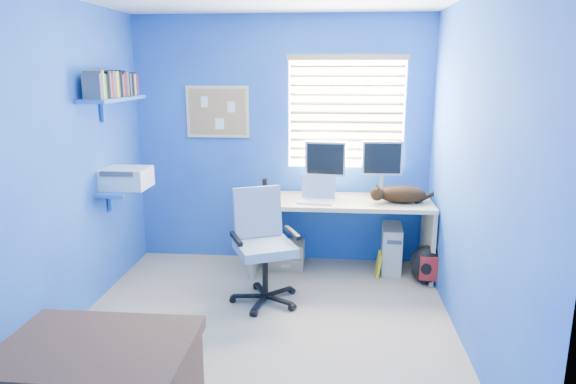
# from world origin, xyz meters

# --- Properties ---
(floor) EXTENTS (3.00, 3.20, 0.00)m
(floor) POSITION_xyz_m (0.00, 0.00, 0.00)
(floor) COLOR tan
(floor) RESTS_ON ground
(wall_back) EXTENTS (3.00, 0.01, 2.50)m
(wall_back) POSITION_xyz_m (0.00, 1.60, 1.25)
(wall_back) COLOR blue
(wall_back) RESTS_ON ground
(wall_front) EXTENTS (3.00, 0.01, 2.50)m
(wall_front) POSITION_xyz_m (0.00, -1.60, 1.25)
(wall_front) COLOR blue
(wall_front) RESTS_ON ground
(wall_left) EXTENTS (0.01, 3.20, 2.50)m
(wall_left) POSITION_xyz_m (-1.50, 0.00, 1.25)
(wall_left) COLOR blue
(wall_left) RESTS_ON ground
(wall_right) EXTENTS (0.01, 3.20, 2.50)m
(wall_right) POSITION_xyz_m (1.50, 0.00, 1.25)
(wall_right) COLOR blue
(wall_right) RESTS_ON ground
(desk) EXTENTS (1.73, 0.65, 0.74)m
(desk) POSITION_xyz_m (0.61, 1.26, 0.37)
(desk) COLOR #D0B887
(desk) RESTS_ON floor
(laptop) EXTENTS (0.36, 0.30, 0.22)m
(laptop) POSITION_xyz_m (0.38, 1.15, 0.85)
(laptop) COLOR silver
(laptop) RESTS_ON desk
(monitor_left) EXTENTS (0.41, 0.16, 0.54)m
(monitor_left) POSITION_xyz_m (0.45, 1.43, 1.01)
(monitor_left) COLOR silver
(monitor_left) RESTS_ON desk
(monitor_right) EXTENTS (0.41, 0.14, 0.54)m
(monitor_right) POSITION_xyz_m (1.02, 1.52, 1.01)
(monitor_right) COLOR silver
(monitor_right) RESTS_ON desk
(phone) EXTENTS (0.10, 0.12, 0.17)m
(phone) POSITION_xyz_m (-0.14, 1.37, 0.82)
(phone) COLOR black
(phone) RESTS_ON desk
(mug) EXTENTS (0.10, 0.09, 0.10)m
(mug) POSITION_xyz_m (1.14, 1.40, 0.79)
(mug) COLOR #257966
(mug) RESTS_ON desk
(cd_spindle) EXTENTS (0.13, 0.13, 0.07)m
(cd_spindle) POSITION_xyz_m (1.33, 1.41, 0.78)
(cd_spindle) COLOR silver
(cd_spindle) RESTS_ON desk
(cat) EXTENTS (0.50, 0.35, 0.16)m
(cat) POSITION_xyz_m (1.18, 1.19, 0.82)
(cat) COLOR black
(cat) RESTS_ON desk
(tower_pc) EXTENTS (0.22, 0.45, 0.45)m
(tower_pc) POSITION_xyz_m (1.13, 1.37, 0.23)
(tower_pc) COLOR beige
(tower_pc) RESTS_ON floor
(drawer_boxes) EXTENTS (0.35, 0.28, 0.27)m
(drawer_boxes) POSITION_xyz_m (0.08, 1.32, 0.14)
(drawer_boxes) COLOR tan
(drawer_boxes) RESTS_ON floor
(yellow_book) EXTENTS (0.03, 0.17, 0.24)m
(yellow_book) POSITION_xyz_m (0.99, 1.17, 0.12)
(yellow_book) COLOR yellow
(yellow_book) RESTS_ON floor
(backpack) EXTENTS (0.36, 0.29, 0.38)m
(backpack) POSITION_xyz_m (1.43, 1.02, 0.19)
(backpack) COLOR black
(backpack) RESTS_ON floor
(bed_corner) EXTENTS (1.01, 0.72, 0.49)m
(bed_corner) POSITION_xyz_m (-0.76, -1.12, 0.24)
(bed_corner) COLOR brown
(bed_corner) RESTS_ON floor
(office_chair) EXTENTS (0.75, 0.75, 0.97)m
(office_chair) POSITION_xyz_m (-0.05, 0.55, 0.36)
(office_chair) COLOR black
(office_chair) RESTS_ON floor
(window_blinds) EXTENTS (1.15, 0.05, 1.10)m
(window_blinds) POSITION_xyz_m (0.65, 1.57, 1.55)
(window_blinds) COLOR white
(window_blinds) RESTS_ON ground
(corkboard) EXTENTS (0.64, 0.02, 0.52)m
(corkboard) POSITION_xyz_m (-0.65, 1.58, 1.55)
(corkboard) COLOR #D0B887
(corkboard) RESTS_ON ground
(wall_shelves) EXTENTS (0.42, 0.90, 1.05)m
(wall_shelves) POSITION_xyz_m (-1.35, 0.75, 1.43)
(wall_shelves) COLOR blue
(wall_shelves) RESTS_ON ground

